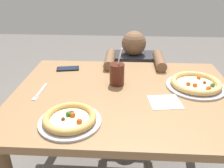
{
  "coord_description": "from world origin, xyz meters",
  "views": [
    {
      "loc": [
        -0.01,
        -1.17,
        1.39
      ],
      "look_at": [
        -0.08,
        0.04,
        0.78
      ],
      "focal_mm": 37.92,
      "sensor_mm": 36.0,
      "label": 1
    }
  ],
  "objects_px": {
    "pizza_far": "(196,84)",
    "diner_seated": "(132,90)",
    "fork": "(40,92)",
    "cell_phone": "(68,69)",
    "pizza_near": "(70,119)",
    "drink_cup_colored": "(117,74)"
  },
  "relations": [
    {
      "from": "pizza_far",
      "to": "diner_seated",
      "type": "xyz_separation_m",
      "value": [
        -0.35,
        0.56,
        -0.35
      ]
    },
    {
      "from": "pizza_far",
      "to": "fork",
      "type": "height_order",
      "value": "pizza_far"
    },
    {
      "from": "fork",
      "to": "cell_phone",
      "type": "relative_size",
      "value": 1.26
    },
    {
      "from": "pizza_far",
      "to": "pizza_near",
      "type": "bearing_deg",
      "value": -149.41
    },
    {
      "from": "pizza_near",
      "to": "diner_seated",
      "type": "bearing_deg",
      "value": 71.96
    },
    {
      "from": "pizza_near",
      "to": "cell_phone",
      "type": "bearing_deg",
      "value": 103.68
    },
    {
      "from": "fork",
      "to": "cell_phone",
      "type": "height_order",
      "value": "cell_phone"
    },
    {
      "from": "pizza_far",
      "to": "cell_phone",
      "type": "distance_m",
      "value": 0.84
    },
    {
      "from": "pizza_far",
      "to": "cell_phone",
      "type": "bearing_deg",
      "value": 164.4
    },
    {
      "from": "pizza_far",
      "to": "cell_phone",
      "type": "height_order",
      "value": "pizza_far"
    },
    {
      "from": "drink_cup_colored",
      "to": "diner_seated",
      "type": "xyz_separation_m",
      "value": [
        0.11,
        0.55,
        -0.4
      ]
    },
    {
      "from": "cell_phone",
      "to": "pizza_far",
      "type": "bearing_deg",
      "value": -15.6
    },
    {
      "from": "pizza_far",
      "to": "fork",
      "type": "bearing_deg",
      "value": -172.48
    },
    {
      "from": "pizza_near",
      "to": "drink_cup_colored",
      "type": "xyz_separation_m",
      "value": [
        0.2,
        0.41,
        0.05
      ]
    },
    {
      "from": "fork",
      "to": "diner_seated",
      "type": "xyz_separation_m",
      "value": [
        0.54,
        0.68,
        -0.33
      ]
    },
    {
      "from": "pizza_far",
      "to": "diner_seated",
      "type": "distance_m",
      "value": 0.75
    },
    {
      "from": "cell_phone",
      "to": "diner_seated",
      "type": "height_order",
      "value": "diner_seated"
    },
    {
      "from": "pizza_near",
      "to": "drink_cup_colored",
      "type": "distance_m",
      "value": 0.45
    },
    {
      "from": "drink_cup_colored",
      "to": "pizza_far",
      "type": "bearing_deg",
      "value": -1.97
    },
    {
      "from": "fork",
      "to": "cell_phone",
      "type": "bearing_deg",
      "value": 76.4
    },
    {
      "from": "fork",
      "to": "cell_phone",
      "type": "xyz_separation_m",
      "value": [
        0.08,
        0.34,
        0.0
      ]
    },
    {
      "from": "pizza_far",
      "to": "diner_seated",
      "type": "height_order",
      "value": "diner_seated"
    }
  ]
}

